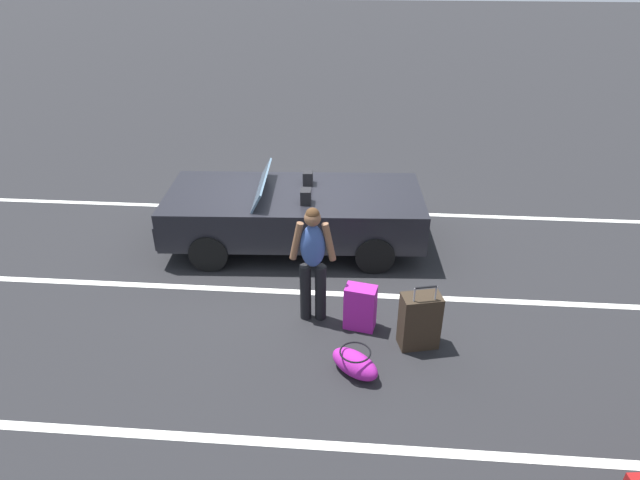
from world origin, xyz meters
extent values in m
plane|color=black|center=(0.00, 0.00, 0.00)|extent=(80.00, 80.00, 0.00)
cube|color=silver|center=(0.00, -1.28, 0.00)|extent=(18.00, 0.12, 0.01)
cube|color=silver|center=(0.00, 1.42, 0.00)|extent=(18.00, 0.12, 0.01)
cube|color=silver|center=(0.00, 4.12, 0.00)|extent=(18.00, 0.12, 0.01)
cube|color=black|center=(0.00, 0.00, 0.62)|extent=(4.19, 1.98, 0.64)
cube|color=black|center=(1.43, 0.08, 0.51)|extent=(1.40, 1.74, 0.38)
cube|color=slate|center=(0.51, 0.03, 1.09)|extent=(0.27, 1.56, 0.31)
cube|color=black|center=(-0.22, 0.36, 1.05)|extent=(0.17, 0.23, 0.22)
cube|color=black|center=(-0.18, -0.38, 1.05)|extent=(0.17, 0.23, 0.22)
cylinder|color=black|center=(1.23, 0.88, 0.30)|extent=(0.61, 0.25, 0.60)
cylinder|color=black|center=(1.31, -0.74, 0.30)|extent=(0.61, 0.25, 0.60)
cylinder|color=black|center=(-1.31, 0.74, 0.30)|extent=(0.61, 0.25, 0.60)
cylinder|color=black|center=(-1.23, -0.88, 0.30)|extent=(0.61, 0.25, 0.60)
cube|color=#2D2319|center=(-1.85, 2.45, 0.37)|extent=(0.53, 0.38, 0.74)
cube|color=black|center=(-1.81, 2.30, 0.31)|extent=(0.38, 0.11, 0.41)
cylinder|color=gray|center=(-1.74, 2.56, 0.83)|extent=(0.02, 0.02, 0.19)
cylinder|color=gray|center=(-1.99, 2.50, 0.83)|extent=(0.02, 0.02, 0.19)
cylinder|color=black|center=(-1.87, 2.53, 0.93)|extent=(0.26, 0.09, 0.03)
sphere|color=black|center=(-1.71, 2.59, 0.02)|extent=(0.04, 0.04, 0.04)
sphere|color=black|center=(-2.04, 2.51, 0.02)|extent=(0.04, 0.04, 0.04)
cube|color=#991E8C|center=(-1.11, 2.14, 0.31)|extent=(0.44, 0.32, 0.62)
cube|color=#721669|center=(-1.14, 2.02, 0.26)|extent=(0.32, 0.08, 0.34)
sphere|color=black|center=(-0.96, 2.20, 0.02)|extent=(0.04, 0.04, 0.04)
sphere|color=black|center=(-1.23, 2.26, 0.02)|extent=(0.04, 0.04, 0.04)
ellipsoid|color=#991E8C|center=(-1.06, 3.05, 0.15)|extent=(0.69, 0.63, 0.30)
torus|color=black|center=(-1.06, 3.05, 0.33)|extent=(0.52, 0.52, 0.02)
cylinder|color=black|center=(-0.38, 2.00, 0.41)|extent=(0.15, 0.15, 0.82)
cylinder|color=black|center=(-0.58, 1.99, 0.41)|extent=(0.15, 0.15, 0.82)
ellipsoid|color=#334C8C|center=(-0.48, 2.00, 1.12)|extent=(0.32, 0.23, 0.60)
sphere|color=brown|center=(-0.48, 2.00, 1.51)|extent=(0.21, 0.21, 0.21)
sphere|color=#472D19|center=(-0.48, 2.00, 1.56)|extent=(0.18, 0.18, 0.18)
cylinder|color=brown|center=(-0.27, 2.00, 1.19)|extent=(0.19, 0.09, 0.53)
cylinder|color=brown|center=(-0.68, 1.99, 1.19)|extent=(0.19, 0.09, 0.53)
camera|label=1|loc=(-1.04, 7.93, 4.55)|focal=30.60mm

